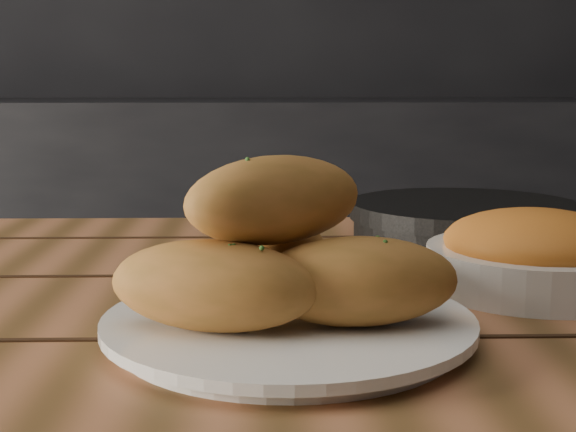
% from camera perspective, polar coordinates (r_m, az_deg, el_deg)
% --- Properties ---
extents(counter, '(2.80, 0.60, 0.90)m').
position_cam_1_polar(counter, '(2.08, -15.95, -4.54)').
color(counter, black).
rests_on(counter, ground).
extents(table, '(1.37, 0.90, 0.75)m').
position_cam_1_polar(table, '(0.74, 1.88, -13.92)').
color(table, '#9D5F3B').
rests_on(table, ground).
extents(plate, '(0.28, 0.28, 0.02)m').
position_cam_1_polar(plate, '(0.60, 0.05, -7.87)').
color(plate, white).
rests_on(plate, table).
extents(bread_rolls, '(0.26, 0.22, 0.12)m').
position_cam_1_polar(bread_rolls, '(0.59, -0.46, -2.87)').
color(bread_rolls, '#AD6A30').
rests_on(bread_rolls, plate).
extents(skillet, '(0.42, 0.28, 0.05)m').
position_cam_1_polar(skillet, '(1.01, 12.54, -0.24)').
color(skillet, black).
rests_on(skillet, table).
extents(bowl, '(0.20, 0.20, 0.07)m').
position_cam_1_polar(bowl, '(0.77, 17.21, -2.63)').
color(bowl, white).
rests_on(bowl, table).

